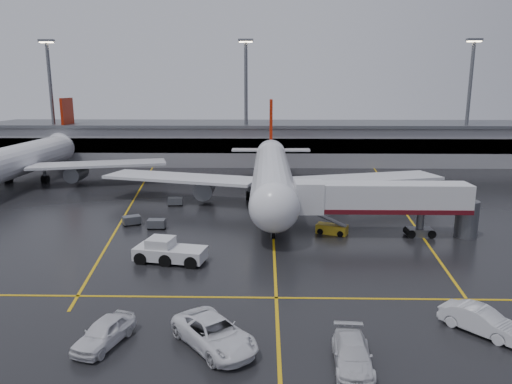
{
  "coord_description": "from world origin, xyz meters",
  "views": [
    {
      "loc": [
        -0.83,
        -56.0,
        15.85
      ],
      "look_at": [
        -2.0,
        -2.0,
        4.0
      ],
      "focal_mm": 33.21,
      "sensor_mm": 36.0,
      "label": 1
    }
  ],
  "objects": [
    {
      "name": "ground",
      "position": [
        0.0,
        0.0,
        0.0
      ],
      "size": [
        220.0,
        220.0,
        0.0
      ],
      "primitive_type": "plane",
      "color": "black",
      "rests_on": "ground"
    },
    {
      "name": "apron_line_centre",
      "position": [
        0.0,
        0.0,
        0.01
      ],
      "size": [
        0.25,
        90.0,
        0.02
      ],
      "primitive_type": "cube",
      "color": "gold",
      "rests_on": "ground"
    },
    {
      "name": "apron_line_stop",
      "position": [
        0.0,
        -22.0,
        0.01
      ],
      "size": [
        60.0,
        0.25,
        0.02
      ],
      "primitive_type": "cube",
      "color": "gold",
      "rests_on": "ground"
    },
    {
      "name": "apron_line_left",
      "position": [
        -20.0,
        10.0,
        0.01
      ],
      "size": [
        9.99,
        69.35,
        0.02
      ],
      "primitive_type": "cube",
      "rotation": [
        0.0,
        0.0,
        0.14
      ],
      "color": "gold",
      "rests_on": "ground"
    },
    {
      "name": "apron_line_right",
      "position": [
        18.0,
        10.0,
        0.01
      ],
      "size": [
        7.57,
        69.64,
        0.02
      ],
      "primitive_type": "cube",
      "rotation": [
        0.0,
        0.0,
        -0.1
      ],
      "color": "gold",
      "rests_on": "ground"
    },
    {
      "name": "terminal",
      "position": [
        0.0,
        47.93,
        4.32
      ],
      "size": [
        122.0,
        19.0,
        8.6
      ],
      "color": "gray",
      "rests_on": "ground"
    },
    {
      "name": "light_mast_left",
      "position": [
        -45.0,
        42.0,
        14.47
      ],
      "size": [
        3.0,
        1.2,
        25.45
      ],
      "color": "#595B60",
      "rests_on": "ground"
    },
    {
      "name": "light_mast_mid",
      "position": [
        -5.0,
        42.0,
        14.47
      ],
      "size": [
        3.0,
        1.2,
        25.45
      ],
      "color": "#595B60",
      "rests_on": "ground"
    },
    {
      "name": "light_mast_right",
      "position": [
        40.0,
        42.0,
        14.47
      ],
      "size": [
        3.0,
        1.2,
        25.45
      ],
      "color": "#595B60",
      "rests_on": "ground"
    },
    {
      "name": "main_airliner",
      "position": [
        0.0,
        9.7,
        4.21
      ],
      "size": [
        48.8,
        45.6,
        14.1
      ],
      "color": "silver",
      "rests_on": "ground"
    },
    {
      "name": "second_airliner",
      "position": [
        -42.0,
        21.7,
        4.21
      ],
      "size": [
        48.8,
        45.6,
        14.1
      ],
      "color": "silver",
      "rests_on": "ground"
    },
    {
      "name": "jet_bridge",
      "position": [
        11.87,
        -6.0,
        3.93
      ],
      "size": [
        19.9,
        3.4,
        6.05
      ],
      "color": "silver",
      "rests_on": "ground"
    },
    {
      "name": "pushback_tractor",
      "position": [
        -9.9,
        -14.35,
        0.94
      ],
      "size": [
        6.97,
        3.95,
        2.35
      ],
      "color": "silver",
      "rests_on": "ground"
    },
    {
      "name": "belt_loader",
      "position": [
        6.54,
        -5.26,
        0.53
      ],
      "size": [
        3.68,
        2.63,
        2.15
      ],
      "color": "gold",
      "rests_on": "ground"
    },
    {
      "name": "service_van_a",
      "position": [
        -4.02,
        -29.15,
        0.91
      ],
      "size": [
        6.46,
        7.02,
        1.82
      ],
      "primitive_type": "imported",
      "rotation": [
        0.0,
        0.0,
        0.67
      ],
      "color": "white",
      "rests_on": "ground"
    },
    {
      "name": "service_van_b",
      "position": [
        4.23,
        -31.1,
        0.77
      ],
      "size": [
        2.5,
        5.43,
        1.54
      ],
      "primitive_type": "imported",
      "rotation": [
        0.0,
        0.0,
        -0.07
      ],
      "color": "silver",
      "rests_on": "ground"
    },
    {
      "name": "service_van_c",
      "position": [
        13.42,
        -26.98,
        0.86
      ],
      "size": [
        4.86,
        5.11,
        1.72
      ],
      "primitive_type": "imported",
      "rotation": [
        0.0,
        0.0,
        0.73
      ],
      "color": "silver",
      "rests_on": "ground"
    },
    {
      "name": "service_van_d",
      "position": [
        -10.98,
        -29.04,
        0.83
      ],
      "size": [
        3.34,
        5.26,
        1.67
      ],
      "primitive_type": "imported",
      "rotation": [
        0.0,
        0.0,
        -0.3
      ],
      "color": "silver",
      "rests_on": "ground"
    },
    {
      "name": "baggage_cart_a",
      "position": [
        -13.44,
        -3.83,
        0.63
      ],
      "size": [
        2.02,
        1.33,
        1.12
      ],
      "color": "#595B60",
      "rests_on": "ground"
    },
    {
      "name": "baggage_cart_b",
      "position": [
        -16.73,
        -2.39,
        0.63
      ],
      "size": [
        2.38,
        2.08,
        1.12
      ],
      "color": "#595B60",
      "rests_on": "ground"
    },
    {
      "name": "baggage_cart_c",
      "position": [
        -13.36,
        7.3,
        0.63
      ],
      "size": [
        2.13,
        1.51,
        1.12
      ],
      "color": "#595B60",
      "rests_on": "ground"
    }
  ]
}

